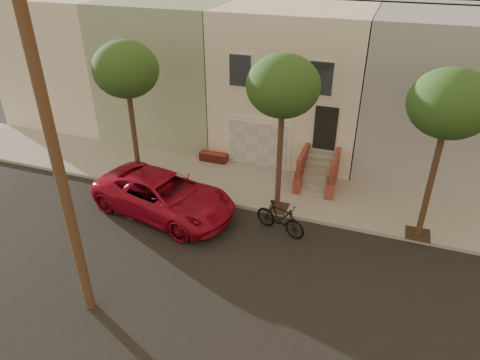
% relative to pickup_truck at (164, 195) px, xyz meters
% --- Properties ---
extents(ground, '(90.00, 90.00, 0.00)m').
position_rel_pickup_truck_xyz_m(ground, '(3.29, -2.20, -0.83)').
color(ground, black).
rests_on(ground, ground).
extents(sidewalk, '(40.00, 3.70, 0.15)m').
position_rel_pickup_truck_xyz_m(sidewalk, '(3.29, 3.15, -0.76)').
color(sidewalk, gray).
rests_on(sidewalk, ground).
extents(house_row, '(33.10, 11.70, 7.00)m').
position_rel_pickup_truck_xyz_m(house_row, '(3.29, 8.99, 2.81)').
color(house_row, beige).
rests_on(house_row, sidewalk).
extents(tree_left, '(2.70, 2.57, 6.30)m').
position_rel_pickup_truck_xyz_m(tree_left, '(-2.21, 1.70, 4.42)').
color(tree_left, '#2D2116').
rests_on(tree_left, sidewalk).
extents(tree_mid, '(2.70, 2.57, 6.30)m').
position_rel_pickup_truck_xyz_m(tree_mid, '(4.29, 1.70, 4.42)').
color(tree_mid, '#2D2116').
rests_on(tree_mid, sidewalk).
extents(tree_right, '(2.70, 2.57, 6.30)m').
position_rel_pickup_truck_xyz_m(tree_right, '(9.79, 1.70, 4.42)').
color(tree_right, '#2D2116').
rests_on(tree_right, sidewalk).
extents(pickup_truck, '(6.42, 3.86, 1.67)m').
position_rel_pickup_truck_xyz_m(pickup_truck, '(0.00, 0.00, 0.00)').
color(pickup_truck, '#A10C25').
rests_on(pickup_truck, ground).
extents(motorcycle, '(2.22, 1.26, 1.29)m').
position_rel_pickup_truck_xyz_m(motorcycle, '(4.79, 0.28, -0.19)').
color(motorcycle, black).
rests_on(motorcycle, ground).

